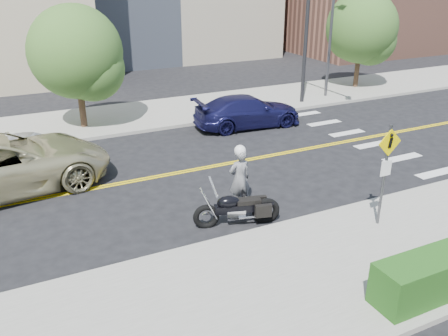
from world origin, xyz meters
TOP-DOWN VIEW (x-y plane):
  - ground_plane at (0.00, 0.00)m, footprint 120.00×120.00m
  - sidewalk_near at (0.00, -7.50)m, footprint 60.00×5.00m
  - sidewalk_far at (0.00, 7.50)m, footprint 60.00×5.00m
  - lamp_post at (12.00, 6.50)m, footprint 0.16×0.16m
  - traffic_light at (10.00, 5.08)m, footprint 0.28×4.50m
  - pedestrian_sign at (4.20, -6.31)m, footprint 0.78×0.08m
  - motorcyclist at (1.17, -3.42)m, footprint 0.72×0.47m
  - motorcycle at (0.62, -4.34)m, footprint 2.60×1.37m
  - suv at (-5.40, 1.07)m, footprint 7.46×4.22m
  - parked_car_silver at (-4.30, 2.80)m, footprint 3.90×2.71m
  - parked_car_blue at (5.37, 3.80)m, footprint 5.27×2.45m
  - tree_far_a at (-1.72, 6.73)m, footprint 4.13×4.13m
  - tree_far_b at (15.06, 7.52)m, footprint 4.23×4.23m

SIDE VIEW (x-z plane):
  - ground_plane at x=0.00m, z-range 0.00..0.00m
  - sidewalk_near at x=0.00m, z-range 0.00..0.15m
  - sidewalk_far at x=0.00m, z-range 0.00..0.15m
  - parked_car_silver at x=-4.30m, z-range 0.00..1.22m
  - parked_car_blue at x=5.37m, z-range 0.00..1.49m
  - motorcycle at x=0.62m, z-range 0.00..1.52m
  - suv at x=-5.40m, z-range 0.00..1.97m
  - motorcyclist at x=1.17m, z-range 0.00..2.10m
  - pedestrian_sign at x=4.20m, z-range 0.46..3.46m
  - tree_far_a at x=-1.72m, z-range 0.75..6.39m
  - tree_far_b at x=15.06m, z-range 0.80..6.65m
  - lamp_post at x=12.00m, z-range 0.15..8.15m
  - traffic_light at x=10.00m, z-range 1.17..8.17m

